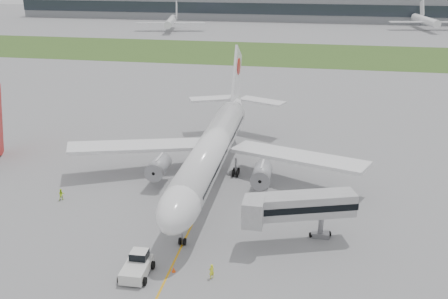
% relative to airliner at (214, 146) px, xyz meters
% --- Properties ---
extents(ground, '(600.00, 600.00, 0.00)m').
position_rel_airliner_xyz_m(ground, '(0.00, -4.87, -5.66)').
color(ground, '#949497').
rests_on(ground, ground).
extents(apron_markings, '(70.00, 70.00, 0.04)m').
position_rel_airliner_xyz_m(apron_markings, '(0.00, -9.87, -5.66)').
color(apron_markings, orange).
rests_on(apron_markings, ground).
extents(grass_strip, '(600.00, 50.00, 0.02)m').
position_rel_airliner_xyz_m(grass_strip, '(0.00, 115.13, -5.65)').
color(grass_strip, '#395B22').
rests_on(grass_strip, ground).
extents(terminal_building, '(320.00, 22.30, 14.00)m').
position_rel_airliner_xyz_m(terminal_building, '(0.00, 225.00, 1.34)').
color(terminal_building, slate).
rests_on(terminal_building, ground).
extents(control_tower, '(12.00, 12.00, 56.00)m').
position_rel_airliner_xyz_m(control_tower, '(-90.00, 227.13, -5.66)').
color(control_tower, slate).
rests_on(control_tower, ground).
extents(airliner, '(48.13, 53.95, 17.88)m').
position_rel_airliner_xyz_m(airliner, '(0.00, 0.00, 0.00)').
color(airliner, white).
rests_on(airliner, ground).
extents(pushback_tug, '(3.25, 4.71, 2.38)m').
position_rel_airliner_xyz_m(pushback_tug, '(-3.38, -26.67, -4.57)').
color(pushback_tug, silver).
rests_on(pushback_tug, ground).
extents(jet_bridge, '(13.71, 7.92, 6.54)m').
position_rel_airliner_xyz_m(jet_bridge, '(13.41, -16.64, -0.82)').
color(jet_bridge, '#B1B1B4').
rests_on(jet_bridge, ground).
extents(safety_cone_left, '(0.39, 0.39, 0.53)m').
position_rel_airliner_xyz_m(safety_cone_left, '(-3.95, -23.83, -5.39)').
color(safety_cone_left, '#FF4B0D').
rests_on(safety_cone_left, ground).
extents(safety_cone_right, '(0.45, 0.45, 0.62)m').
position_rel_airliner_xyz_m(safety_cone_right, '(0.50, -25.62, -5.35)').
color(safety_cone_right, '#FF4B0D').
rests_on(safety_cone_right, ground).
extents(ground_crew_near, '(0.75, 0.75, 1.76)m').
position_rel_airliner_xyz_m(ground_crew_near, '(4.94, -25.98, -4.78)').
color(ground_crew_near, yellow).
rests_on(ground_crew_near, ground).
extents(ground_crew_far, '(1.08, 1.07, 1.75)m').
position_rel_airliner_xyz_m(ground_crew_far, '(-20.46, -11.18, -4.78)').
color(ground_crew_far, '#BFF028').
rests_on(ground_crew_far, ground).
extents(distant_aircraft_left, '(38.38, 35.21, 12.84)m').
position_rel_airliner_xyz_m(distant_aircraft_left, '(-55.25, 168.49, -5.66)').
color(distant_aircraft_left, white).
rests_on(distant_aircraft_left, ground).
extents(distant_aircraft_right, '(39.33, 35.96, 13.30)m').
position_rel_airliner_xyz_m(distant_aircraft_right, '(67.43, 194.24, -5.66)').
color(distant_aircraft_right, white).
rests_on(distant_aircraft_right, ground).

